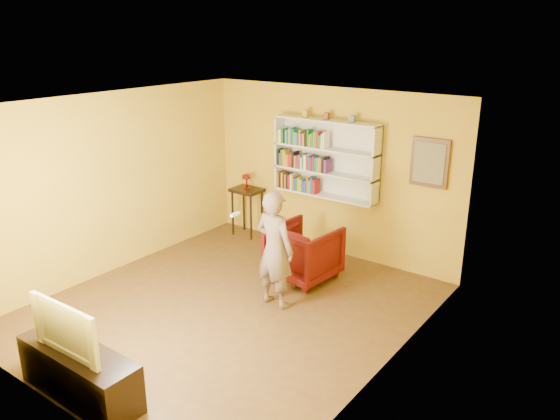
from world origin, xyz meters
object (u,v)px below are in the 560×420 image
at_px(console_table, 247,197).
at_px(armchair, 304,252).
at_px(ruby_lustre, 247,178).
at_px(bookshelf, 327,158).
at_px(person, 275,249).
at_px(television, 73,326).
at_px(tv_cabinet, 80,373).

height_order(console_table, armchair, console_table).
distance_m(ruby_lustre, armchair, 2.12).
bearing_deg(armchair, bookshelf, -69.61).
bearing_deg(bookshelf, ruby_lustre, -174.09).
distance_m(console_table, person, 2.66).
distance_m(armchair, person, 1.00).
distance_m(person, television, 2.74).
height_order(person, television, person).
bearing_deg(television, armchair, 84.23).
distance_m(console_table, armchair, 2.04).
bearing_deg(ruby_lustre, person, -42.37).
xyz_separation_m(bookshelf, tv_cabinet, (0.00, -4.66, -1.33)).
bearing_deg(television, person, 79.67).
relative_size(person, tv_cabinet, 1.09).
relative_size(armchair, tv_cabinet, 0.62).
xyz_separation_m(console_table, armchair, (1.82, -0.88, -0.30)).
bearing_deg(armchair, television, 91.16).
distance_m(console_table, television, 4.76).
bearing_deg(ruby_lustre, armchair, -25.86).
relative_size(ruby_lustre, person, 0.17).
height_order(console_table, ruby_lustre, ruby_lustre).
xyz_separation_m(bookshelf, ruby_lustre, (-1.54, -0.16, -0.54)).
bearing_deg(person, console_table, -39.07).
relative_size(bookshelf, armchair, 1.98).
xyz_separation_m(bookshelf, television, (0.00, -4.66, -0.79)).
height_order(bookshelf, tv_cabinet, bookshelf).
relative_size(ruby_lustre, television, 0.28).
height_order(ruby_lustre, tv_cabinet, ruby_lustre).
xyz_separation_m(bookshelf, armchair, (0.28, -1.04, -1.18)).
distance_m(console_table, ruby_lustre, 0.34).
relative_size(bookshelf, tv_cabinet, 1.22).
bearing_deg(tv_cabinet, armchair, 85.64).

